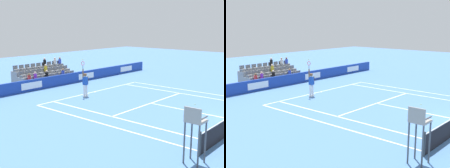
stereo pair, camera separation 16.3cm
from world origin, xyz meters
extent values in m
cube|color=white|center=(0.00, -11.89, 0.00)|extent=(10.97, 0.10, 0.01)
cube|color=white|center=(0.00, -6.40, 0.00)|extent=(8.23, 0.10, 0.01)
cube|color=white|center=(0.00, -3.20, 0.00)|extent=(0.10, 6.40, 0.01)
cube|color=white|center=(4.12, -5.95, 0.00)|extent=(0.10, 11.89, 0.01)
cube|color=white|center=(-4.12, -5.95, 0.00)|extent=(0.10, 11.89, 0.01)
cube|color=white|center=(5.49, -5.95, 0.00)|extent=(0.10, 11.89, 0.01)
cube|color=white|center=(-5.49, -5.95, 0.00)|extent=(0.10, 11.89, 0.01)
cube|color=white|center=(0.00, -11.79, 0.00)|extent=(0.10, 0.20, 0.01)
cube|color=#193899|center=(0.00, -15.96, 0.48)|extent=(24.72, 0.20, 0.96)
cube|color=white|center=(-9.27, -15.85, 0.48)|extent=(1.98, 0.01, 0.54)
cube|color=white|center=(-3.09, -15.85, 0.48)|extent=(1.98, 0.01, 0.54)
cube|color=white|center=(3.09, -15.85, 0.48)|extent=(1.98, 0.01, 0.54)
cylinder|color=#33383D|center=(5.94, 0.00, 0.54)|extent=(0.10, 0.10, 1.07)
cylinder|color=white|center=(1.40, -11.29, 0.45)|extent=(0.16, 0.16, 0.90)
cylinder|color=white|center=(1.64, -11.29, 0.45)|extent=(0.16, 0.16, 0.90)
cube|color=white|center=(1.40, -11.29, 0.04)|extent=(0.13, 0.26, 0.08)
cube|color=white|center=(1.64, -11.29, 0.04)|extent=(0.13, 0.26, 0.08)
cube|color=#1947B2|center=(1.52, -11.29, 1.20)|extent=(0.23, 0.37, 0.60)
sphere|color=brown|center=(1.52, -11.29, 1.66)|extent=(0.24, 0.24, 0.24)
cylinder|color=brown|center=(1.74, -11.28, 1.81)|extent=(0.09, 0.09, 0.62)
cylinder|color=brown|center=(1.30, -11.25, 1.22)|extent=(0.09, 0.09, 0.56)
cylinder|color=black|center=(1.74, -11.28, 2.26)|extent=(0.04, 0.04, 0.28)
torus|color=red|center=(1.74, -11.28, 2.54)|extent=(0.04, 0.31, 0.31)
sphere|color=#D1E533|center=(1.74, -11.28, 2.82)|extent=(0.07, 0.07, 0.07)
cylinder|color=#474C54|center=(6.39, -0.18, 0.85)|extent=(0.07, 0.07, 1.71)
cylinder|color=#474C54|center=(6.39, 0.42, 0.85)|extent=(0.07, 0.07, 1.71)
cylinder|color=#474C54|center=(6.99, -0.18, 0.85)|extent=(0.07, 0.07, 1.71)
cylinder|color=#474C54|center=(6.99, 0.42, 0.85)|extent=(0.07, 0.07, 1.71)
cube|color=gray|center=(6.69, 0.12, 1.75)|extent=(0.70, 0.70, 0.08)
cube|color=gray|center=(7.01, 0.12, 2.06)|extent=(0.06, 0.70, 0.55)
cube|color=#474C54|center=(6.69, -0.20, 1.93)|extent=(0.56, 0.05, 0.04)
cube|color=#474C54|center=(6.69, 0.44, 1.93)|extent=(0.56, 0.05, 0.04)
cube|color=gray|center=(0.00, -17.04, 0.21)|extent=(5.58, 0.95, 0.42)
cube|color=slate|center=(-2.48, -17.04, 0.52)|extent=(0.48, 0.44, 0.20)
cube|color=slate|center=(-2.48, -17.24, 0.77)|extent=(0.48, 0.04, 0.30)
cube|color=slate|center=(-1.86, -17.04, 0.52)|extent=(0.48, 0.44, 0.20)
cube|color=slate|center=(-1.86, -17.24, 0.77)|extent=(0.48, 0.04, 0.30)
cube|color=slate|center=(-1.24, -17.04, 0.52)|extent=(0.48, 0.44, 0.20)
cube|color=slate|center=(-1.24, -17.24, 0.77)|extent=(0.48, 0.04, 0.30)
cube|color=slate|center=(-0.62, -17.04, 0.52)|extent=(0.48, 0.44, 0.20)
cube|color=slate|center=(-0.62, -17.24, 0.77)|extent=(0.48, 0.04, 0.30)
cube|color=slate|center=(0.00, -17.04, 0.52)|extent=(0.48, 0.44, 0.20)
cube|color=slate|center=(0.00, -17.24, 0.77)|extent=(0.48, 0.04, 0.30)
cube|color=slate|center=(0.62, -17.04, 0.52)|extent=(0.48, 0.44, 0.20)
cube|color=slate|center=(0.62, -17.24, 0.77)|extent=(0.48, 0.04, 0.30)
cube|color=slate|center=(1.24, -17.04, 0.52)|extent=(0.48, 0.44, 0.20)
cube|color=slate|center=(1.24, -17.24, 0.77)|extent=(0.48, 0.04, 0.30)
cube|color=slate|center=(1.86, -17.04, 0.52)|extent=(0.48, 0.44, 0.20)
cube|color=slate|center=(1.86, -17.24, 0.77)|extent=(0.48, 0.04, 0.30)
cube|color=slate|center=(2.48, -17.04, 0.52)|extent=(0.48, 0.44, 0.20)
cube|color=slate|center=(2.48, -17.24, 0.77)|extent=(0.48, 0.04, 0.30)
cube|color=gray|center=(0.00, -17.99, 0.42)|extent=(5.58, 0.95, 0.84)
cube|color=slate|center=(-2.48, -17.99, 0.94)|extent=(0.48, 0.44, 0.20)
cube|color=slate|center=(-2.48, -18.19, 1.19)|extent=(0.48, 0.04, 0.30)
cube|color=slate|center=(-1.86, -17.99, 0.94)|extent=(0.48, 0.44, 0.20)
cube|color=slate|center=(-1.86, -18.19, 1.19)|extent=(0.48, 0.04, 0.30)
cube|color=slate|center=(-1.24, -17.99, 0.94)|extent=(0.48, 0.44, 0.20)
cube|color=slate|center=(-1.24, -18.19, 1.19)|extent=(0.48, 0.04, 0.30)
cube|color=slate|center=(-0.62, -17.99, 0.94)|extent=(0.48, 0.44, 0.20)
cube|color=slate|center=(-0.62, -18.19, 1.19)|extent=(0.48, 0.04, 0.30)
cube|color=slate|center=(0.00, -17.99, 0.94)|extent=(0.48, 0.44, 0.20)
cube|color=slate|center=(0.00, -18.19, 1.19)|extent=(0.48, 0.04, 0.30)
cube|color=slate|center=(0.62, -17.99, 0.94)|extent=(0.48, 0.44, 0.20)
cube|color=slate|center=(0.62, -18.19, 1.19)|extent=(0.48, 0.04, 0.30)
cube|color=slate|center=(1.24, -17.99, 0.94)|extent=(0.48, 0.44, 0.20)
cube|color=slate|center=(1.24, -18.19, 1.19)|extent=(0.48, 0.04, 0.30)
cube|color=slate|center=(1.86, -17.99, 0.94)|extent=(0.48, 0.44, 0.20)
cube|color=slate|center=(1.86, -18.19, 1.19)|extent=(0.48, 0.04, 0.30)
cube|color=slate|center=(2.48, -17.99, 0.94)|extent=(0.48, 0.44, 0.20)
cube|color=slate|center=(2.48, -18.19, 1.19)|extent=(0.48, 0.04, 0.30)
cube|color=gray|center=(0.00, -18.94, 0.63)|extent=(5.58, 0.95, 1.26)
cube|color=slate|center=(-2.48, -18.94, 1.36)|extent=(0.48, 0.44, 0.20)
cube|color=slate|center=(-2.48, -19.14, 1.61)|extent=(0.48, 0.04, 0.30)
cube|color=slate|center=(-1.86, -18.94, 1.36)|extent=(0.48, 0.44, 0.20)
cube|color=slate|center=(-1.86, -19.14, 1.61)|extent=(0.48, 0.04, 0.30)
cube|color=slate|center=(-1.24, -18.94, 1.36)|extent=(0.48, 0.44, 0.20)
cube|color=slate|center=(-1.24, -19.14, 1.61)|extent=(0.48, 0.04, 0.30)
cube|color=slate|center=(-0.62, -18.94, 1.36)|extent=(0.48, 0.44, 0.20)
cube|color=slate|center=(-0.62, -19.14, 1.61)|extent=(0.48, 0.04, 0.30)
cube|color=slate|center=(0.00, -18.94, 1.36)|extent=(0.48, 0.44, 0.20)
cube|color=slate|center=(0.00, -19.14, 1.61)|extent=(0.48, 0.04, 0.30)
cube|color=slate|center=(0.62, -18.94, 1.36)|extent=(0.48, 0.44, 0.20)
cube|color=slate|center=(0.62, -19.14, 1.61)|extent=(0.48, 0.04, 0.30)
cube|color=slate|center=(1.24, -18.94, 1.36)|extent=(0.48, 0.44, 0.20)
cube|color=slate|center=(1.24, -19.14, 1.61)|extent=(0.48, 0.04, 0.30)
cube|color=slate|center=(1.86, -18.94, 1.36)|extent=(0.48, 0.44, 0.20)
cube|color=slate|center=(1.86, -19.14, 1.61)|extent=(0.48, 0.04, 0.30)
cube|color=slate|center=(2.48, -18.94, 1.36)|extent=(0.48, 0.44, 0.20)
cube|color=slate|center=(2.48, -19.14, 1.61)|extent=(0.48, 0.04, 0.30)
cylinder|color=blue|center=(-1.24, -17.09, 0.84)|extent=(0.28, 0.28, 0.45)
sphere|color=#9E7251|center=(-1.24, -17.09, 1.17)|extent=(0.20, 0.20, 0.20)
cylinder|color=black|center=(0.62, -17.09, 0.88)|extent=(0.28, 0.28, 0.51)
sphere|color=beige|center=(0.62, -17.09, 1.23)|extent=(0.20, 0.20, 0.20)
cylinder|color=yellow|center=(0.00, -18.04, 1.28)|extent=(0.28, 0.28, 0.49)
sphere|color=beige|center=(0.00, -18.04, 1.63)|extent=(0.20, 0.20, 0.20)
cylinder|color=purple|center=(1.86, -17.09, 0.88)|extent=(0.28, 0.28, 0.53)
sphere|color=beige|center=(1.86, -17.09, 1.25)|extent=(0.20, 0.20, 0.20)
cylinder|color=blue|center=(-2.48, -18.99, 1.68)|extent=(0.28, 0.28, 0.44)
sphere|color=#9E7251|center=(-2.48, -18.99, 2.00)|extent=(0.20, 0.20, 0.20)
cylinder|color=red|center=(2.48, -17.09, 0.85)|extent=(0.28, 0.28, 0.45)
sphere|color=brown|center=(2.48, -17.09, 1.17)|extent=(0.20, 0.20, 0.20)
cylinder|color=white|center=(-1.86, -18.99, 1.69)|extent=(0.28, 0.28, 0.45)
sphere|color=#D3A884|center=(-1.86, -18.99, 2.01)|extent=(0.20, 0.20, 0.20)
cylinder|color=black|center=(-0.62, -18.99, 1.73)|extent=(0.28, 0.28, 0.54)
sphere|color=beige|center=(-0.62, -18.99, 2.10)|extent=(0.20, 0.20, 0.20)
sphere|color=#D1E533|center=(-1.63, -3.89, 0.03)|extent=(0.07, 0.07, 0.07)
camera|label=1|loc=(17.56, 5.20, 5.48)|focal=49.95mm
camera|label=2|loc=(17.45, 5.33, 5.48)|focal=49.95mm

